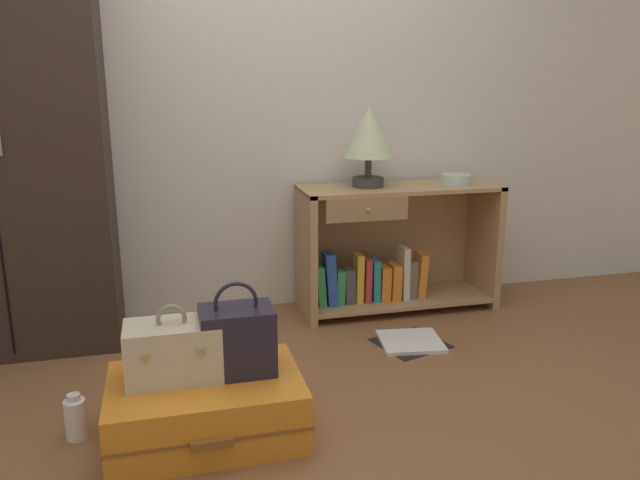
{
  "coord_description": "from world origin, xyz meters",
  "views": [
    {
      "loc": [
        -0.41,
        -1.87,
        1.25
      ],
      "look_at": [
        0.27,
        0.75,
        0.55
      ],
      "focal_mm": 34.78,
      "sensor_mm": 36.0,
      "label": 1
    }
  ],
  "objects_px": {
    "bowl": "(456,179)",
    "bottle": "(76,418)",
    "bookshelf": "(390,251)",
    "suitcase_large": "(206,407)",
    "table_lamp": "(369,136)",
    "train_case": "(173,351)",
    "wardrobe": "(0,140)",
    "open_book_on_floor": "(411,342)",
    "handbag": "(237,339)"
  },
  "relations": [
    {
      "from": "bookshelf",
      "to": "open_book_on_floor",
      "type": "height_order",
      "value": "bookshelf"
    },
    {
      "from": "wardrobe",
      "to": "train_case",
      "type": "bearing_deg",
      "value": -55.28
    },
    {
      "from": "table_lamp",
      "to": "handbag",
      "type": "relative_size",
      "value": 1.24
    },
    {
      "from": "table_lamp",
      "to": "handbag",
      "type": "bearing_deg",
      "value": -128.6
    },
    {
      "from": "bowl",
      "to": "suitcase_large",
      "type": "distance_m",
      "value": 1.92
    },
    {
      "from": "wardrobe",
      "to": "train_case",
      "type": "xyz_separation_m",
      "value": [
        0.7,
        -1.0,
        -0.66
      ]
    },
    {
      "from": "bowl",
      "to": "bottle",
      "type": "relative_size",
      "value": 0.96
    },
    {
      "from": "bowl",
      "to": "bottle",
      "type": "height_order",
      "value": "bowl"
    },
    {
      "from": "train_case",
      "to": "open_book_on_floor",
      "type": "relative_size",
      "value": 0.86
    },
    {
      "from": "wardrobe",
      "to": "bookshelf",
      "type": "relative_size",
      "value": 1.81
    },
    {
      "from": "bottle",
      "to": "open_book_on_floor",
      "type": "distance_m",
      "value": 1.56
    },
    {
      "from": "bottle",
      "to": "open_book_on_floor",
      "type": "relative_size",
      "value": 0.45
    },
    {
      "from": "table_lamp",
      "to": "open_book_on_floor",
      "type": "bearing_deg",
      "value": -83.38
    },
    {
      "from": "handbag",
      "to": "bottle",
      "type": "xyz_separation_m",
      "value": [
        -0.58,
        0.07,
        -0.27
      ]
    },
    {
      "from": "bookshelf",
      "to": "handbag",
      "type": "height_order",
      "value": "bookshelf"
    },
    {
      "from": "wardrobe",
      "to": "open_book_on_floor",
      "type": "xyz_separation_m",
      "value": [
        1.82,
        -0.47,
        -0.98
      ]
    },
    {
      "from": "wardrobe",
      "to": "train_case",
      "type": "relative_size",
      "value": 5.99
    },
    {
      "from": "suitcase_large",
      "to": "train_case",
      "type": "bearing_deg",
      "value": 161.56
    },
    {
      "from": "bookshelf",
      "to": "handbag",
      "type": "bearing_deg",
      "value": -133.07
    },
    {
      "from": "bookshelf",
      "to": "suitcase_large",
      "type": "relative_size",
      "value": 1.59
    },
    {
      "from": "bookshelf",
      "to": "table_lamp",
      "type": "xyz_separation_m",
      "value": [
        -0.14,
        0.01,
        0.63
      ]
    },
    {
      "from": "train_case",
      "to": "handbag",
      "type": "relative_size",
      "value": 0.97
    },
    {
      "from": "bowl",
      "to": "suitcase_large",
      "type": "bearing_deg",
      "value": -144.15
    },
    {
      "from": "open_book_on_floor",
      "to": "bookshelf",
      "type": "bearing_deg",
      "value": 81.36
    },
    {
      "from": "wardrobe",
      "to": "suitcase_large",
      "type": "bearing_deg",
      "value": -52.46
    },
    {
      "from": "table_lamp",
      "to": "suitcase_large",
      "type": "distance_m",
      "value": 1.69
    },
    {
      "from": "bowl",
      "to": "bottle",
      "type": "xyz_separation_m",
      "value": [
        -1.93,
        -0.97,
        -0.64
      ]
    },
    {
      "from": "train_case",
      "to": "wardrobe",
      "type": "bearing_deg",
      "value": 124.72
    },
    {
      "from": "table_lamp",
      "to": "train_case",
      "type": "distance_m",
      "value": 1.63
    },
    {
      "from": "suitcase_large",
      "to": "table_lamp",
      "type": "bearing_deg",
      "value": 48.36
    },
    {
      "from": "suitcase_large",
      "to": "open_book_on_floor",
      "type": "height_order",
      "value": "suitcase_large"
    },
    {
      "from": "bookshelf",
      "to": "suitcase_large",
      "type": "bearing_deg",
      "value": -135.65
    },
    {
      "from": "bowl",
      "to": "handbag",
      "type": "xyz_separation_m",
      "value": [
        -1.35,
        -1.04,
        -0.37
      ]
    },
    {
      "from": "bookshelf",
      "to": "open_book_on_floor",
      "type": "distance_m",
      "value": 0.61
    },
    {
      "from": "handbag",
      "to": "bookshelf",
      "type": "bearing_deg",
      "value": 46.93
    },
    {
      "from": "bowl",
      "to": "open_book_on_floor",
      "type": "distance_m",
      "value": 0.98
    },
    {
      "from": "wardrobe",
      "to": "train_case",
      "type": "height_order",
      "value": "wardrobe"
    },
    {
      "from": "bottle",
      "to": "train_case",
      "type": "bearing_deg",
      "value": -10.54
    },
    {
      "from": "bookshelf",
      "to": "wardrobe",
      "type": "bearing_deg",
      "value": -178.74
    },
    {
      "from": "train_case",
      "to": "bottle",
      "type": "height_order",
      "value": "train_case"
    },
    {
      "from": "wardrobe",
      "to": "open_book_on_floor",
      "type": "relative_size",
      "value": 5.17
    },
    {
      "from": "suitcase_large",
      "to": "wardrobe",
      "type": "bearing_deg",
      "value": 127.54
    },
    {
      "from": "suitcase_large",
      "to": "bottle",
      "type": "height_order",
      "value": "suitcase_large"
    },
    {
      "from": "table_lamp",
      "to": "bottle",
      "type": "height_order",
      "value": "table_lamp"
    },
    {
      "from": "bookshelf",
      "to": "open_book_on_floor",
      "type": "xyz_separation_m",
      "value": [
        -0.08,
        -0.51,
        -0.32
      ]
    },
    {
      "from": "wardrobe",
      "to": "open_book_on_floor",
      "type": "distance_m",
      "value": 2.12
    },
    {
      "from": "handbag",
      "to": "bottle",
      "type": "bearing_deg",
      "value": 173.1
    },
    {
      "from": "table_lamp",
      "to": "bowl",
      "type": "height_order",
      "value": "table_lamp"
    },
    {
      "from": "wardrobe",
      "to": "suitcase_large",
      "type": "xyz_separation_m",
      "value": [
        0.8,
        -1.04,
        -0.88
      ]
    },
    {
      "from": "open_book_on_floor",
      "to": "handbag",
      "type": "bearing_deg",
      "value": -149.04
    }
  ]
}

